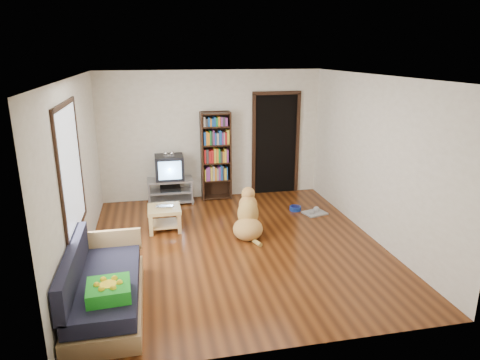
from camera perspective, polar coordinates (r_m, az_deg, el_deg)
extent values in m
plane|color=#612E10|center=(6.82, -0.51, -8.74)|extent=(5.00, 5.00, 0.00)
plane|color=white|center=(6.17, -0.57, 13.62)|extent=(5.00, 5.00, 0.00)
plane|color=silver|center=(8.78, -3.76, 5.96)|extent=(4.50, 0.00, 4.50)
plane|color=silver|center=(4.08, 6.40, -6.96)|extent=(4.50, 0.00, 4.50)
plane|color=silver|center=(6.35, -20.88, 0.69)|extent=(0.00, 5.00, 5.00)
plane|color=silver|center=(7.15, 17.46, 2.73)|extent=(0.00, 5.00, 5.00)
cube|color=green|center=(4.91, -17.10, -13.89)|extent=(0.48, 0.48, 0.15)
imported|color=silver|center=(7.36, -10.09, -3.60)|extent=(0.32, 0.24, 0.02)
cylinder|color=navy|center=(8.32, 7.38, -3.77)|extent=(0.22, 0.22, 0.08)
cube|color=#A2A2A2|center=(8.22, 9.92, -4.35)|extent=(0.47, 0.41, 0.03)
cube|color=white|center=(5.82, -21.64, 1.26)|extent=(0.02, 1.30, 1.60)
cube|color=black|center=(5.67, -22.48, 9.27)|extent=(0.03, 1.42, 0.06)
cube|color=black|center=(6.07, -20.77, -6.22)|extent=(0.03, 1.42, 0.06)
cube|color=black|center=(5.15, -22.80, -0.77)|extent=(0.03, 0.06, 1.70)
cube|color=black|center=(6.49, -20.64, 2.87)|extent=(0.03, 0.06, 1.70)
cube|color=black|center=(9.10, 4.76, 4.71)|extent=(0.90, 0.02, 2.10)
cube|color=black|center=(8.96, 1.83, 4.58)|extent=(0.07, 0.05, 2.14)
cube|color=black|center=(9.23, 7.65, 4.80)|extent=(0.07, 0.05, 2.14)
cube|color=black|center=(8.92, 4.95, 11.49)|extent=(1.03, 0.05, 0.07)
cube|color=#99999E|center=(8.65, -9.32, 0.02)|extent=(0.90, 0.45, 0.04)
cube|color=#99999E|center=(8.72, -9.25, -1.43)|extent=(0.86, 0.42, 0.03)
cube|color=#99999E|center=(8.78, -9.20, -2.61)|extent=(0.90, 0.45, 0.04)
cylinder|color=#99999E|center=(8.53, -12.00, -2.00)|extent=(0.04, 0.04, 0.50)
cylinder|color=#99999E|center=(8.56, -6.38, -1.67)|extent=(0.04, 0.04, 0.50)
cylinder|color=#99999E|center=(8.91, -12.02, -1.19)|extent=(0.04, 0.04, 0.50)
cylinder|color=#99999E|center=(8.94, -6.63, -0.87)|extent=(0.04, 0.04, 0.50)
cube|color=black|center=(8.71, -9.27, -1.11)|extent=(0.40, 0.30, 0.07)
cube|color=black|center=(8.58, -9.40, 1.68)|extent=(0.55, 0.48, 0.48)
cube|color=black|center=(8.78, -9.47, 2.01)|extent=(0.40, 0.14, 0.36)
cube|color=#8CBFF2|center=(8.35, -9.32, 1.26)|extent=(0.44, 0.02, 0.36)
cube|color=silver|center=(8.47, -9.47, 3.23)|extent=(0.20, 0.07, 0.02)
sphere|color=silver|center=(8.46, -9.89, 3.50)|extent=(0.09, 0.09, 0.09)
sphere|color=silver|center=(8.47, -9.08, 3.55)|extent=(0.09, 0.09, 0.09)
cube|color=black|center=(8.68, -5.09, 3.10)|extent=(0.03, 0.30, 1.80)
cube|color=black|center=(8.76, -1.39, 3.29)|extent=(0.03, 0.30, 1.80)
cube|color=black|center=(8.85, -3.37, 3.41)|extent=(0.60, 0.02, 1.80)
cube|color=black|center=(8.96, -3.14, -2.22)|extent=(0.56, 0.28, 0.02)
cube|color=black|center=(8.85, -3.18, 0.05)|extent=(0.56, 0.28, 0.03)
cube|color=black|center=(8.75, -3.22, 2.37)|extent=(0.56, 0.28, 0.02)
cube|color=black|center=(8.66, -3.26, 4.74)|extent=(0.56, 0.28, 0.02)
cube|color=black|center=(8.59, -3.30, 7.16)|extent=(0.56, 0.28, 0.02)
cube|color=black|center=(8.56, -3.33, 8.87)|extent=(0.56, 0.28, 0.02)
cube|color=tan|center=(5.47, -17.24, -15.19)|extent=(0.80, 1.80, 0.22)
cube|color=#1E1E2D|center=(5.36, -17.45, -13.18)|extent=(0.74, 1.74, 0.18)
cube|color=#1E1E2D|center=(5.29, -21.43, -10.73)|extent=(0.12, 1.74, 0.40)
cube|color=tan|center=(6.05, -16.88, -7.77)|extent=(0.80, 0.06, 0.30)
cube|color=tan|center=(7.40, -10.08, -3.82)|extent=(0.55, 0.55, 0.06)
cube|color=#DAB070|center=(7.50, -9.98, -5.76)|extent=(0.45, 0.45, 0.03)
cube|color=tan|center=(7.25, -11.80, -6.05)|extent=(0.06, 0.06, 0.34)
cube|color=tan|center=(7.26, -8.07, -5.83)|extent=(0.06, 0.06, 0.34)
cube|color=tan|center=(7.69, -11.83, -4.72)|extent=(0.06, 0.06, 0.34)
cube|color=tan|center=(7.70, -8.32, -4.51)|extent=(0.06, 0.06, 0.34)
ellipsoid|color=tan|center=(7.04, 1.06, -6.55)|extent=(0.60, 0.63, 0.36)
ellipsoid|color=gold|center=(7.15, 1.08, -4.47)|extent=(0.43, 0.46, 0.48)
ellipsoid|color=tan|center=(7.20, 1.08, -3.32)|extent=(0.37, 0.34, 0.34)
ellipsoid|color=#C37B4B|center=(7.19, 1.09, -1.78)|extent=(0.27, 0.29, 0.21)
ellipsoid|color=#BD7949|center=(7.31, 1.10, -1.67)|extent=(0.13, 0.20, 0.09)
sphere|color=black|center=(7.39, 1.10, -1.46)|extent=(0.04, 0.04, 0.04)
ellipsoid|color=tan|center=(7.16, 0.43, -1.95)|extent=(0.07, 0.08, 0.15)
ellipsoid|color=gold|center=(7.16, 1.75, -1.95)|extent=(0.07, 0.08, 0.15)
cylinder|color=gold|center=(7.39, 0.48, -5.04)|extent=(0.10, 0.13, 0.40)
cylinder|color=tan|center=(7.39, 1.67, -5.05)|extent=(0.10, 0.13, 0.40)
sphere|color=tan|center=(7.50, 0.49, -6.13)|extent=(0.10, 0.10, 0.10)
sphere|color=gold|center=(7.50, 1.65, -6.14)|extent=(0.10, 0.10, 0.10)
cylinder|color=#B99347|center=(6.90, 2.03, -8.18)|extent=(0.16, 0.35, 0.08)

